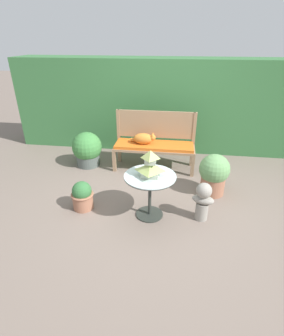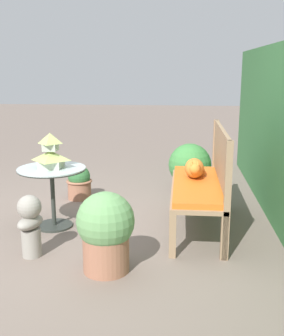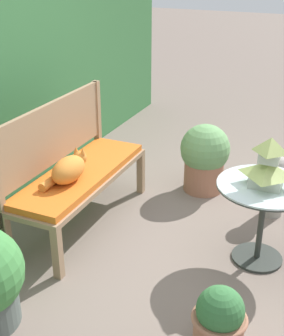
% 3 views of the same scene
% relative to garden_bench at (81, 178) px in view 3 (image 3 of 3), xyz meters
% --- Properties ---
extents(ground, '(30.00, 30.00, 0.00)m').
position_rel_garden_bench_xyz_m(ground, '(0.14, -1.14, -0.42)').
color(ground, '#75665B').
extents(garden_bench, '(1.47, 0.50, 0.49)m').
position_rel_garden_bench_xyz_m(garden_bench, '(0.00, 0.00, 0.00)').
color(garden_bench, '#937556').
rests_on(garden_bench, ground).
extents(bench_backrest, '(1.47, 0.06, 1.04)m').
position_rel_garden_bench_xyz_m(bench_backrest, '(0.00, 0.23, 0.31)').
color(bench_backrest, '#937556').
rests_on(bench_backrest, ground).
extents(cat, '(0.46, 0.22, 0.22)m').
position_rel_garden_bench_xyz_m(cat, '(-0.19, -0.02, 0.17)').
color(cat, orange).
rests_on(cat, garden_bench).
extents(patio_table, '(0.69, 0.69, 0.63)m').
position_rel_garden_bench_xyz_m(patio_table, '(0.09, -1.46, 0.07)').
color(patio_table, '#2D332D').
rests_on(patio_table, ground).
extents(pagoda_birdhouse, '(0.30, 0.30, 0.36)m').
position_rel_garden_bench_xyz_m(pagoda_birdhouse, '(0.09, -1.46, 0.36)').
color(pagoda_birdhouse, '#B2BCA8').
rests_on(pagoda_birdhouse, patio_table).
extents(garden_bust, '(0.32, 0.24, 0.55)m').
position_rel_garden_bench_xyz_m(garden_bust, '(0.80, -1.44, -0.12)').
color(garden_bust, gray).
rests_on(garden_bust, ground).
extents(potted_plant_table_near, '(0.32, 0.32, 0.43)m').
position_rel_garden_bench_xyz_m(potted_plant_table_near, '(-0.89, -1.43, -0.22)').
color(potted_plant_table_near, '#9E664C').
rests_on(potted_plant_table_near, ground).
extents(potted_plant_patio_mid, '(0.47, 0.47, 0.66)m').
position_rel_garden_bench_xyz_m(potted_plant_patio_mid, '(1.00, -0.75, -0.08)').
color(potted_plant_patio_mid, '#9E664C').
rests_on(potted_plant_patio_mid, ground).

